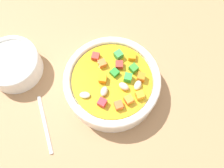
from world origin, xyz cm
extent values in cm
cube|color=#9E754F|center=(0.00, 0.00, -1.00)|extent=(140.00, 140.00, 2.00)
cylinder|color=white|center=(0.00, 0.00, 2.32)|extent=(18.85, 18.85, 4.64)
torus|color=white|center=(0.00, 0.00, 5.09)|extent=(19.21, 19.21, 1.49)
cylinder|color=#B99619|center=(0.00, 0.00, 4.84)|extent=(15.90, 15.90, 0.40)
cube|color=orange|center=(-4.46, -2.93, 5.77)|extent=(1.94, 1.94, 1.45)
ellipsoid|color=beige|center=(-1.62, -4.85, 5.69)|extent=(2.39, 2.05, 1.29)
ellipsoid|color=beige|center=(-2.55, 1.60, 5.62)|extent=(2.33, 1.87, 1.15)
cube|color=red|center=(2.87, -1.54, 5.65)|extent=(1.52, 1.52, 1.21)
cube|color=red|center=(-4.79, 2.02, 5.74)|extent=(1.98, 1.98, 1.40)
cube|color=orange|center=(4.63, -4.23, 5.58)|extent=(1.64, 1.64, 1.08)
cube|color=orange|center=(3.33, 1.82, 5.66)|extent=(1.85, 1.85, 1.22)
cube|color=orange|center=(0.44, 1.78, 5.69)|extent=(1.66, 1.66, 1.30)
ellipsoid|color=beige|center=(-1.75, -2.18, 5.73)|extent=(2.25, 2.40, 1.37)
cube|color=green|center=(0.23, -3.08, 5.81)|extent=(1.79, 1.79, 1.53)
cube|color=green|center=(4.96, -1.50, 5.84)|extent=(2.00, 2.00, 1.60)
cube|color=#318C2B|center=(1.95, -4.33, 5.73)|extent=(2.02, 2.02, 1.37)
cube|color=red|center=(4.99, 3.09, 5.57)|extent=(1.77, 1.77, 1.04)
ellipsoid|color=beige|center=(-3.09, 5.26, 5.46)|extent=(1.51, 2.15, 0.82)
cube|color=#E75D2D|center=(-5.44, -1.00, 5.73)|extent=(1.79, 1.79, 1.37)
cube|color=orange|center=(-3.65, -5.06, 5.78)|extent=(1.79, 1.79, 1.46)
cube|color=#258329|center=(1.27, -0.55, 5.57)|extent=(2.04, 2.04, 1.04)
cube|color=orange|center=(0.28, -5.62, 5.84)|extent=(1.84, 1.84, 1.59)
cylinder|color=silver|center=(-7.07, 13.86, 0.38)|extent=(12.07, 3.97, 0.75)
cylinder|color=white|center=(5.38, 20.61, 2.16)|extent=(11.52, 11.52, 4.33)
torus|color=white|center=(5.38, 20.61, 4.56)|extent=(11.64, 11.64, 0.92)
camera|label=1|loc=(-19.24, 0.81, 51.33)|focal=41.27mm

